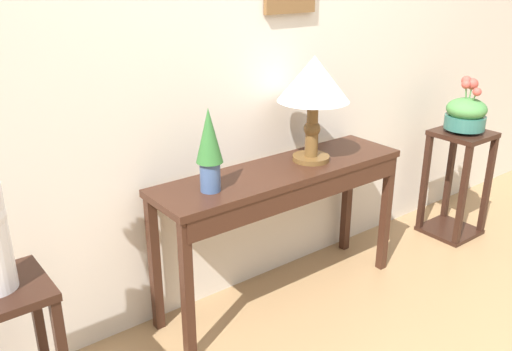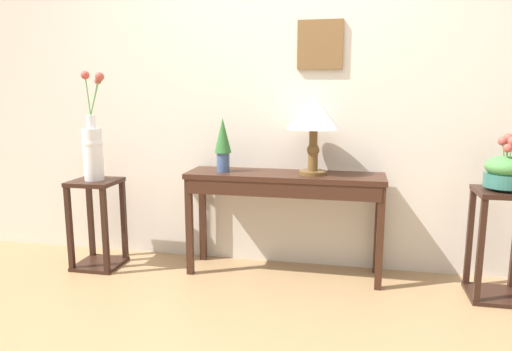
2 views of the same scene
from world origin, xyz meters
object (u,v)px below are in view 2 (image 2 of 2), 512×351
object	(u,v)px
pedestal_stand_right	(499,245)
planter_bowl_wide_right	(506,170)
pedestal_stand_left	(97,224)
table_lamp	(314,116)
flower_vase_tall_left	(93,146)
potted_plant_on_console	(223,142)
console_table	(284,189)

from	to	relation	value
pedestal_stand_right	planter_bowl_wide_right	size ratio (longest dim) A/B	2.04
pedestal_stand_right	pedestal_stand_left	bearing A→B (deg)	-179.68
table_lamp	flower_vase_tall_left	distance (m)	1.58
planter_bowl_wide_right	potted_plant_on_console	bearing A→B (deg)	176.72
pedestal_stand_left	console_table	bearing A→B (deg)	4.92
table_lamp	console_table	bearing A→B (deg)	-173.10
pedestal_stand_left	planter_bowl_wide_right	world-z (taller)	planter_bowl_wide_right
pedestal_stand_left	flower_vase_tall_left	bearing A→B (deg)	47.82
console_table	pedestal_stand_left	distance (m)	1.41
potted_plant_on_console	pedestal_stand_left	bearing A→B (deg)	-172.77
table_lamp	planter_bowl_wide_right	size ratio (longest dim) A/B	1.55
pedestal_stand_right	table_lamp	bearing A→B (deg)	173.88
potted_plant_on_console	planter_bowl_wide_right	bearing A→B (deg)	-3.28
console_table	potted_plant_on_console	bearing A→B (deg)	179.90
console_table	pedestal_stand_right	distance (m)	1.40
table_lamp	planter_bowl_wide_right	xyz separation A→B (m)	(1.18, -0.13, -0.31)
flower_vase_tall_left	planter_bowl_wide_right	world-z (taller)	flower_vase_tall_left
potted_plant_on_console	pedestal_stand_right	world-z (taller)	potted_plant_on_console
pedestal_stand_left	flower_vase_tall_left	xyz separation A→B (m)	(0.00, 0.00, 0.58)
table_lamp	pedestal_stand_left	distance (m)	1.76
console_table	potted_plant_on_console	world-z (taller)	potted_plant_on_console
console_table	potted_plant_on_console	size ratio (longest dim) A/B	3.61
console_table	planter_bowl_wide_right	xyz separation A→B (m)	(1.37, -0.10, 0.19)
console_table	pedestal_stand_left	xyz separation A→B (m)	(-1.37, -0.12, -0.30)
pedestal_stand_right	flower_vase_tall_left	bearing A→B (deg)	-179.71
table_lamp	potted_plant_on_console	world-z (taller)	table_lamp
table_lamp	planter_bowl_wide_right	bearing A→B (deg)	-6.12
pedestal_stand_left	flower_vase_tall_left	size ratio (longest dim) A/B	0.85
console_table	pedestal_stand_left	bearing A→B (deg)	-175.08
table_lamp	pedestal_stand_left	size ratio (longest dim) A/B	0.81
flower_vase_tall_left	planter_bowl_wide_right	xyz separation A→B (m)	(2.74, 0.01, -0.08)
pedestal_stand_left	planter_bowl_wide_right	bearing A→B (deg)	0.32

